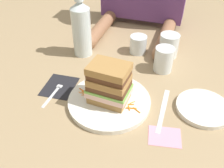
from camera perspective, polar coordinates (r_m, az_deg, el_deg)
The scene contains 25 objects.
ground_plane at distance 0.81m, azimuth -0.10°, elevation -3.41°, with size 3.00×3.00×0.00m, color #9E8460.
main_plate at distance 0.79m, azimuth -0.69°, elevation -4.02°, with size 0.27×0.27×0.02m, color white.
sandwich at distance 0.74m, azimuth -0.72°, elevation 0.09°, with size 0.13×0.10×0.13m.
carrot_shred_0 at distance 0.81m, azimuth -6.89°, elevation -2.16°, with size 0.00×0.00×0.03m, color orange.
carrot_shred_1 at distance 0.80m, azimuth -5.66°, elevation -2.47°, with size 0.00×0.00×0.02m, color orange.
carrot_shred_2 at distance 0.81m, azimuth -6.49°, elevation -2.08°, with size 0.00×0.00×0.03m, color orange.
carrot_shred_3 at distance 0.82m, azimuth -5.77°, elevation -1.46°, with size 0.00×0.00×0.03m, color orange.
carrot_shred_4 at distance 0.82m, azimuth -6.90°, elevation -1.45°, with size 0.00×0.00×0.03m, color orange.
carrot_shred_5 at distance 0.81m, azimuth -4.87°, elevation -1.72°, with size 0.00×0.00×0.03m, color orange.
carrot_shred_6 at distance 0.80m, azimuth -6.20°, elevation -2.46°, with size 0.00×0.00×0.03m, color orange.
carrot_shred_7 at distance 0.82m, azimuth -6.04°, elevation -1.36°, with size 0.00×0.00×0.02m, color orange.
carrot_shred_8 at distance 0.77m, azimuth 4.80°, elevation -4.35°, with size 0.00×0.00×0.02m, color orange.
carrot_shred_9 at distance 0.76m, azimuth 4.53°, elevation -5.67°, with size 0.00×0.00×0.03m, color orange.
carrot_shred_10 at distance 0.76m, azimuth 4.03°, elevation -5.66°, with size 0.00×0.00×0.02m, color orange.
carrot_shred_11 at distance 0.75m, azimuth 5.81°, elevation -6.13°, with size 0.00×0.00×0.03m, color orange.
carrot_shred_12 at distance 0.77m, azimuth 4.45°, elevation -4.81°, with size 0.00×0.00×0.02m, color orange.
napkin_dark at distance 0.88m, azimuth -12.33°, elevation -0.66°, with size 0.11×0.13×0.00m, color black.
fork at distance 0.86m, azimuth -13.07°, elevation -1.40°, with size 0.02×0.17×0.00m.
knife at distance 0.79m, azimuth 11.82°, elevation -6.23°, with size 0.02×0.20×0.00m.
juice_glass at distance 0.93m, azimuth 12.04°, elevation 5.48°, with size 0.07×0.07×0.10m.
water_bottle at distance 0.99m, azimuth -7.21°, elevation 12.97°, with size 0.08×0.08×0.26m.
empty_tumbler_0 at distance 1.03m, azimuth 13.19°, elevation 8.82°, with size 0.08×0.08×0.10m, color silver.
empty_tumbler_1 at distance 1.03m, azimuth 6.17°, elevation 9.24°, with size 0.07×0.07×0.07m, color silver.
side_plate at distance 0.82m, azimuth 20.65°, elevation -5.28°, with size 0.17×0.17×0.02m, color white.
napkin_pink at distance 0.72m, azimuth 12.28°, elevation -11.94°, with size 0.09×0.07×0.00m, color pink.
Camera 1 is at (0.19, -0.57, 0.55)m, focal length 38.91 mm.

